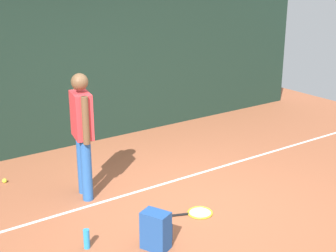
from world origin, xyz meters
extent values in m
plane|color=#9E5638|center=(0.00, 0.00, 0.00)|extent=(12.00, 12.00, 0.00)
cube|color=#192D23|center=(0.00, 3.00, 1.40)|extent=(10.00, 0.10, 2.80)
cube|color=white|center=(0.00, 0.74, 0.00)|extent=(9.00, 0.05, 0.00)
cylinder|color=#2659A5|center=(-0.95, 0.92, 0.42)|extent=(0.14, 0.14, 0.85)
cylinder|color=#2659A5|center=(-0.89, 1.15, 0.42)|extent=(0.14, 0.14, 0.85)
cube|color=red|center=(-0.92, 1.04, 1.15)|extent=(0.30, 0.44, 0.60)
sphere|color=brown|center=(-0.92, 1.04, 1.59)|extent=(0.22, 0.22, 0.22)
cylinder|color=brown|center=(-0.97, 0.82, 1.14)|extent=(0.09, 0.09, 0.62)
cylinder|color=brown|center=(-0.87, 1.25, 1.14)|extent=(0.09, 0.09, 0.62)
cylinder|color=black|center=(-0.24, -0.14, 0.01)|extent=(0.29, 0.15, 0.03)
torus|color=gold|center=(0.04, -0.25, 0.01)|extent=(0.42, 0.42, 0.02)
cylinder|color=#B2B2B2|center=(0.04, -0.25, 0.01)|extent=(0.36, 0.36, 0.00)
cube|color=#1E478C|center=(-0.86, -0.59, 0.22)|extent=(0.31, 0.36, 0.44)
cube|color=navy|center=(-0.73, -0.53, 0.14)|extent=(0.16, 0.23, 0.20)
sphere|color=#CCE033|center=(-1.70, 2.09, 0.03)|extent=(0.07, 0.07, 0.07)
sphere|color=#CCE033|center=(-0.47, 2.19, 0.03)|extent=(0.07, 0.07, 0.07)
cylinder|color=#268CD8|center=(-1.48, -0.15, 0.11)|extent=(0.07, 0.07, 0.23)
camera|label=1|loc=(-3.44, -4.51, 2.97)|focal=51.84mm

